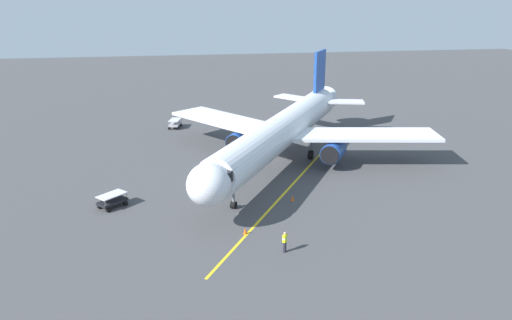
# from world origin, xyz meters

# --- Properties ---
(ground_plane) EXTENTS (220.00, 220.00, 0.00)m
(ground_plane) POSITION_xyz_m (0.00, 0.00, 0.00)
(ground_plane) COLOR #424244
(apron_lead_in_line) EXTENTS (21.45, 34.02, 0.01)m
(apron_lead_in_line) POSITION_xyz_m (-0.81, 7.86, 0.01)
(apron_lead_in_line) COLOR yellow
(apron_lead_in_line) RESTS_ON ground
(airplane) EXTENTS (30.40, 35.92, 11.50)m
(airplane) POSITION_xyz_m (-0.96, 1.62, 4.00)
(airplane) COLOR silver
(airplane) RESTS_ON ground
(ground_crew_marshaller) EXTENTS (0.46, 0.46, 1.71)m
(ground_crew_marshaller) POSITION_xyz_m (3.55, 22.04, 0.89)
(ground_crew_marshaller) COLOR #23232D
(ground_crew_marshaller) RESTS_ON ground
(baggage_cart_near_nose) EXTENTS (2.86, 2.79, 1.27)m
(baggage_cart_near_nose) POSITION_xyz_m (17.42, 11.06, 0.66)
(baggage_cart_near_nose) COLOR black
(baggage_cart_near_nose) RESTS_ON ground
(baggage_cart_portside) EXTENTS (2.11, 2.88, 1.27)m
(baggage_cart_portside) POSITION_xyz_m (11.17, -16.86, 0.66)
(baggage_cart_portside) COLOR #9E9EA3
(baggage_cart_portside) RESTS_ON ground
(safety_cone_nose_left) EXTENTS (0.32, 0.32, 0.55)m
(safety_cone_nose_left) POSITION_xyz_m (0.58, 12.58, 0.28)
(safety_cone_nose_left) COLOR #F2590F
(safety_cone_nose_left) RESTS_ON ground
(safety_cone_nose_right) EXTENTS (0.32, 0.32, 0.55)m
(safety_cone_nose_right) POSITION_xyz_m (18.26, 9.21, 0.28)
(safety_cone_nose_right) COLOR #F2590F
(safety_cone_nose_right) RESTS_ON ground
(safety_cone_wing_port) EXTENTS (0.32, 0.32, 0.55)m
(safety_cone_wing_port) POSITION_xyz_m (6.08, 18.56, 0.28)
(safety_cone_wing_port) COLOR #F2590F
(safety_cone_wing_port) RESTS_ON ground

